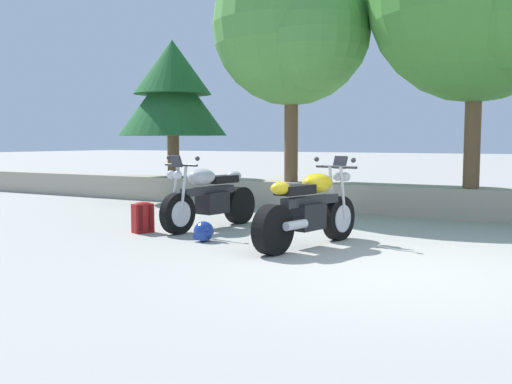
{
  "coord_description": "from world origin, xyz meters",
  "views": [
    {
      "loc": [
        1.67,
        -6.16,
        1.39
      ],
      "look_at": [
        -2.43,
        1.2,
        0.65
      ],
      "focal_mm": 41.06,
      "sensor_mm": 36.0,
      "label": 1
    }
  ],
  "objects_px": {
    "motorcycle_silver_near_left": "(209,198)",
    "leafy_tree_mid_left": "(296,28)",
    "motorcycle_yellow_centre": "(310,210)",
    "rider_backpack": "(143,217)",
    "pine_tree_far_left": "(173,90)",
    "rider_helmet": "(203,232)"
  },
  "relations": [
    {
      "from": "motorcycle_yellow_centre",
      "to": "rider_backpack",
      "type": "xyz_separation_m",
      "value": [
        -2.7,
        -0.14,
        -0.24
      ]
    },
    {
      "from": "pine_tree_far_left",
      "to": "rider_helmet",
      "type": "bearing_deg",
      "value": -48.87
    },
    {
      "from": "motorcycle_silver_near_left",
      "to": "rider_helmet",
      "type": "xyz_separation_m",
      "value": [
        0.59,
        -1.03,
        -0.35
      ]
    },
    {
      "from": "motorcycle_silver_near_left",
      "to": "rider_backpack",
      "type": "relative_size",
      "value": 4.38
    },
    {
      "from": "motorcycle_yellow_centre",
      "to": "rider_helmet",
      "type": "height_order",
      "value": "motorcycle_yellow_centre"
    },
    {
      "from": "leafy_tree_mid_left",
      "to": "rider_backpack",
      "type": "bearing_deg",
      "value": -100.35
    },
    {
      "from": "motorcycle_yellow_centre",
      "to": "rider_helmet",
      "type": "distance_m",
      "value": 1.52
    },
    {
      "from": "motorcycle_yellow_centre",
      "to": "leafy_tree_mid_left",
      "type": "distance_m",
      "value": 5.29
    },
    {
      "from": "pine_tree_far_left",
      "to": "leafy_tree_mid_left",
      "type": "bearing_deg",
      "value": -3.92
    },
    {
      "from": "motorcycle_silver_near_left",
      "to": "leafy_tree_mid_left",
      "type": "distance_m",
      "value": 4.4
    },
    {
      "from": "leafy_tree_mid_left",
      "to": "motorcycle_yellow_centre",
      "type": "bearing_deg",
      "value": -62.26
    },
    {
      "from": "motorcycle_yellow_centre",
      "to": "pine_tree_far_left",
      "type": "bearing_deg",
      "value": 142.65
    },
    {
      "from": "pine_tree_far_left",
      "to": "leafy_tree_mid_left",
      "type": "xyz_separation_m",
      "value": [
        3.25,
        -0.22,
        1.07
      ]
    },
    {
      "from": "motorcycle_silver_near_left",
      "to": "rider_helmet",
      "type": "bearing_deg",
      "value": -60.23
    },
    {
      "from": "rider_backpack",
      "to": "pine_tree_far_left",
      "type": "height_order",
      "value": "pine_tree_far_left"
    },
    {
      "from": "motorcycle_silver_near_left",
      "to": "motorcycle_yellow_centre",
      "type": "height_order",
      "value": "same"
    },
    {
      "from": "rider_backpack",
      "to": "pine_tree_far_left",
      "type": "distance_m",
      "value": 5.37
    },
    {
      "from": "motorcycle_yellow_centre",
      "to": "rider_helmet",
      "type": "relative_size",
      "value": 7.31
    },
    {
      "from": "rider_helmet",
      "to": "pine_tree_far_left",
      "type": "height_order",
      "value": "pine_tree_far_left"
    },
    {
      "from": "motorcycle_yellow_centre",
      "to": "motorcycle_silver_near_left",
      "type": "bearing_deg",
      "value": 161.38
    },
    {
      "from": "rider_helmet",
      "to": "pine_tree_far_left",
      "type": "relative_size",
      "value": 0.09
    },
    {
      "from": "motorcycle_silver_near_left",
      "to": "leafy_tree_mid_left",
      "type": "xyz_separation_m",
      "value": [
        0.05,
        3.08,
        3.14
      ]
    }
  ]
}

